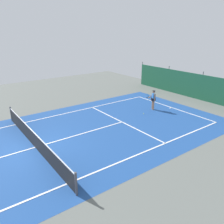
# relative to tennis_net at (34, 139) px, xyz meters

# --- Properties ---
(ground_plane) EXTENTS (36.00, 36.00, 0.00)m
(ground_plane) POSITION_rel_tennis_net_xyz_m (0.00, 0.00, -0.51)
(ground_plane) COLOR slate
(court_surface) EXTENTS (11.02, 26.60, 0.01)m
(court_surface) POSITION_rel_tennis_net_xyz_m (0.00, 0.00, -0.51)
(court_surface) COLOR #1E478C
(court_surface) RESTS_ON ground
(tennis_net) EXTENTS (10.12, 0.10, 1.10)m
(tennis_net) POSITION_rel_tennis_net_xyz_m (0.00, 0.00, 0.00)
(tennis_net) COLOR black
(tennis_net) RESTS_ON ground
(back_fence) EXTENTS (16.30, 0.98, 2.70)m
(back_fence) POSITION_rel_tennis_net_xyz_m (-0.00, 16.42, 0.16)
(back_fence) COLOR #195138
(back_fence) RESTS_ON ground
(tennis_player) EXTENTS (0.84, 0.65, 1.64)m
(tennis_player) POSITION_rel_tennis_net_xyz_m (-0.65, 10.23, 0.45)
(tennis_player) COLOR #9E7051
(tennis_player) RESTS_ON ground
(tennis_ball_near_player) EXTENTS (0.07, 0.07, 0.07)m
(tennis_ball_near_player) POSITION_rel_tennis_net_xyz_m (-0.30, 8.86, -0.48)
(tennis_ball_near_player) COLOR #CCDB33
(tennis_ball_near_player) RESTS_ON ground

